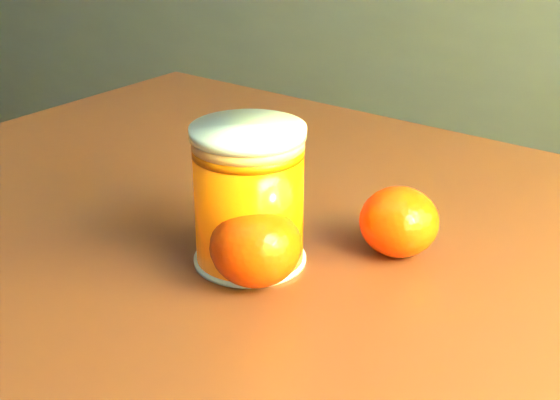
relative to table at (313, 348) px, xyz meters
The scene contains 5 objects.
kitchen_counter 1.68m from the table, 121.66° to the left, with size 3.15×0.60×0.90m, color #545359.
table is the anchor object (origin of this frame).
juice_glass 0.16m from the table, 127.72° to the right, with size 0.09×0.09×0.11m.
orange_front 0.14m from the table, 96.91° to the right, with size 0.07×0.07×0.06m, color #F43604.
orange_back 0.14m from the table, 34.57° to the left, with size 0.06×0.06×0.06m, color #F43604.
Camera 1 is at (1.19, -0.44, 1.05)m, focal length 50.00 mm.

